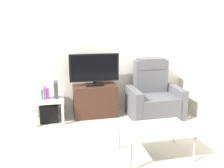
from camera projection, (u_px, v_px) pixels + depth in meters
ground_plane at (104, 135)px, 3.88m from camera, size 6.40×6.40×0.00m
wall_back at (92, 46)px, 4.63m from camera, size 6.40×0.06×2.60m
wall_side at (217, 50)px, 3.96m from camera, size 0.06×4.48×2.60m
tv_stand at (95, 101)px, 4.62m from camera, size 0.81×0.42×0.60m
television at (94, 69)px, 4.48m from camera, size 0.92×0.20×0.59m
recliner_armchair at (154, 97)px, 4.62m from camera, size 0.98×0.78×1.08m
side_table at (48, 102)px, 4.36m from camera, size 0.54×0.54×0.43m
subwoofer_box at (49, 112)px, 4.41m from camera, size 0.32×0.32×0.32m
book_leftmost at (42, 94)px, 4.28m from camera, size 0.03×0.11×0.17m
book_middle at (45, 93)px, 4.28m from camera, size 0.05×0.13×0.22m
book_rightmost at (48, 94)px, 4.30m from camera, size 0.04×0.10×0.18m
game_console at (56, 90)px, 4.34m from camera, size 0.07×0.20×0.29m
coffee_table at (156, 130)px, 3.19m from camera, size 0.90×0.60×0.39m
cell_phone at (156, 126)px, 3.27m from camera, size 0.11×0.16×0.01m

